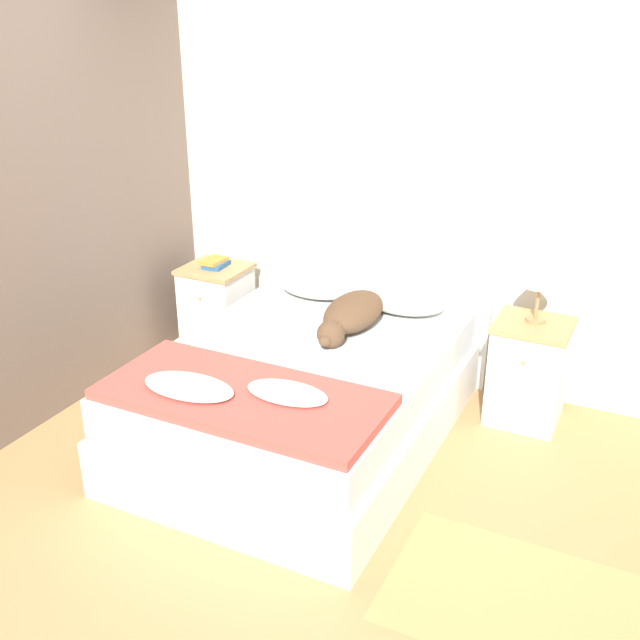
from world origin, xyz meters
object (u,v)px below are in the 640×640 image
Objects in this scene: nightstand_right at (528,372)px; book_stack at (215,263)px; nightstand_left at (217,309)px; bed at (304,395)px; dog at (352,314)px; table_lamp at (541,277)px; pillow_left at (318,285)px; pillow_right at (404,301)px.

book_stack is at bearing 179.89° from nightstand_right.
bed is at bearing -35.12° from nightstand_left.
dog reaches higher than nightstand_right.
bed is at bearing -35.31° from book_stack.
nightstand_right is 3.16× the size of book_stack.
table_lamp reaches higher than nightstand_left.
pillow_left is 0.57m from dog.
table_lamp is at bearing 22.94° from dog.
pillow_right is 1.46× the size of table_lamp.
pillow_right is 0.67× the size of dog.
bed is 10.12× the size of book_stack.
pillow_right is at bearing -178.57° from table_lamp.
nightstand_right is at bearing 21.57° from dog.
book_stack is at bearing -179.39° from table_lamp.
table_lamp is (2.16, 0.02, 0.24)m from book_stack.
nightstand_left is at bearing -108.59° from book_stack.
nightstand_left is 0.84m from pillow_left.
nightstand_right is at bearing -90.00° from table_lamp.
nightstand_left is 1.76× the size of table_lamp.
nightstand_left is at bearing 180.00° from nightstand_right.
bed is 1.32m from nightstand_left.
table_lamp is at bearing 0.72° from nightstand_left.
bed is 3.87× the size of pillow_right.
dog is 3.91× the size of book_stack.
dog reaches higher than pillow_right.
nightstand_left is at bearing 162.30° from dog.
book_stack is at bearing -179.77° from pillow_left.
dog reaches higher than pillow_left.
dog is (0.12, 0.38, 0.37)m from bed.
book_stack reaches higher than bed.
table_lamp is (1.08, 0.79, 0.62)m from bed.
nightstand_left is at bearing -179.69° from pillow_right.
dog is at bearing -43.47° from pillow_left.
book_stack is (-2.16, 0.00, 0.34)m from nightstand_right.
pillow_left is 0.59m from pillow_right.
pillow_left is 1.00× the size of pillow_right.
bed is 0.89m from pillow_left.
bed is 3.20× the size of nightstand_right.
table_lamp reaches higher than pillow_left.
pillow_left is 1.46× the size of table_lamp.
nightstand_right reaches higher than bed.
bed is 1.38m from book_stack.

